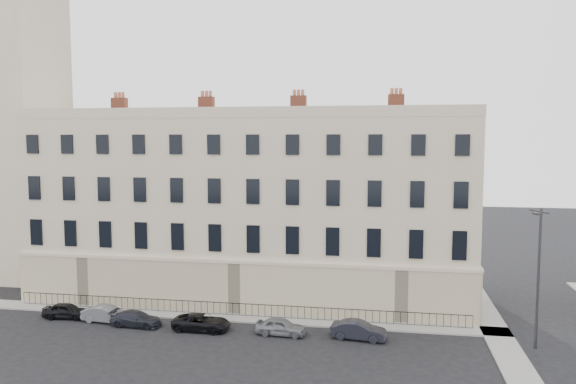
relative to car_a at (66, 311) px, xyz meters
name	(u,v)px	position (x,y,z in m)	size (l,w,h in m)	color
ground	(300,347)	(18.19, -2.84, -0.58)	(160.00, 160.00, 0.00)	black
terrace	(253,208)	(12.22, 9.13, 6.91)	(36.22, 12.22, 17.00)	beige
church_tower	(11,83)	(-11.81, 11.16, 18.08)	(8.00, 8.13, 44.00)	beige
pavement_terrace	(181,314)	(8.19, 2.16, -0.52)	(48.00, 2.00, 0.12)	gray
pavement_east_return	(488,318)	(31.19, 5.16, -0.52)	(2.00, 24.00, 0.12)	gray
railings	(233,309)	(12.19, 2.56, -0.03)	(35.00, 0.04, 0.96)	black
car_a	(66,311)	(0.00, 0.00, 0.00)	(1.38, 3.42, 1.17)	black
car_b	(107,314)	(3.40, -0.29, 0.01)	(1.26, 3.62, 1.19)	slate
car_c	(136,319)	(5.95, -0.78, -0.04)	(1.53, 3.75, 1.09)	black
car_d	(202,322)	(10.86, -0.78, -0.01)	(1.89, 4.10, 1.14)	black
car_e	(281,326)	(16.53, -0.76, 0.01)	(1.40, 3.49, 1.19)	slate
car_f	(359,330)	(21.83, -0.69, 0.03)	(1.31, 3.75, 1.23)	black
streetlamp	(538,272)	(33.07, -0.55, 4.46)	(0.93, 1.85, 9.10)	#323237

